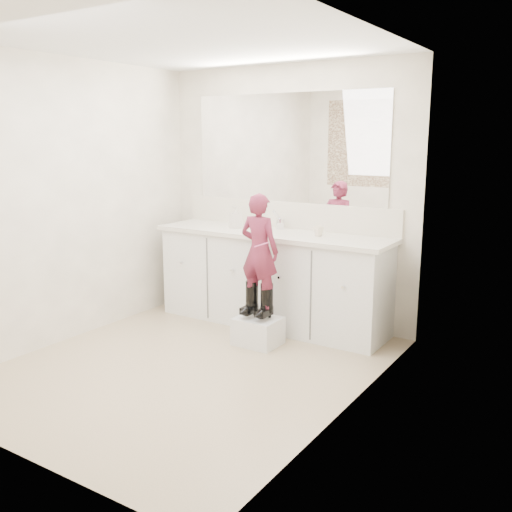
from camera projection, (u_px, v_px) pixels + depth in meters
The scene contains 18 objects.
floor at pixel (190, 366), 4.42m from camera, with size 3.00×3.00×0.00m, color #90835E.
ceiling at pixel (182, 40), 3.92m from camera, with size 3.00×3.00×0.00m, color white.
wall_back at pixel (287, 195), 5.41m from camera, with size 2.60×2.60×0.00m, color #BCB2A0.
wall_front at pixel (0, 245), 2.93m from camera, with size 2.60×2.60×0.00m, color #BCB2A0.
wall_left at pixel (68, 202), 4.86m from camera, with size 3.00×3.00×0.00m, color #BCB2A0.
wall_right at pixel (351, 228), 3.48m from camera, with size 3.00×3.00×0.00m, color #BCB2A0.
vanity_cabinet at pixel (272, 280), 5.34m from camera, with size 2.20×0.55×0.85m, color silver.
countertop at pixel (271, 234), 5.23m from camera, with size 2.28×0.58×0.04m, color beige.
backsplash at pixel (286, 215), 5.43m from camera, with size 2.28×0.03×0.25m, color beige.
mirror at pixel (287, 148), 5.31m from camera, with size 2.00×0.02×1.00m, color white.
faucet at pixel (281, 224), 5.36m from camera, with size 0.08×0.08×0.10m, color silver.
cup at pixel (318, 231), 4.99m from camera, with size 0.09×0.09×0.09m, color beige.
soap_bottle at pixel (236, 217), 5.43m from camera, with size 0.09×0.10×0.21m, color beige.
step_stool at pixel (258, 331), 4.87m from camera, with size 0.37×0.31×0.24m, color silver.
boot_left at pixel (252, 299), 4.87m from camera, with size 0.11×0.20×0.31m, color black, non-canonical shape.
boot_right at pixel (267, 301), 4.79m from camera, with size 0.11×0.20×0.31m, color black, non-canonical shape.
toddler at pixel (259, 251), 4.74m from camera, with size 0.35×0.23×0.96m, color #AD355F.
toothbrush at pixel (261, 245), 4.62m from camera, with size 0.01×0.01×0.14m, color #DE5695.
Camera 1 is at (2.67, -3.22, 1.74)m, focal length 40.00 mm.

